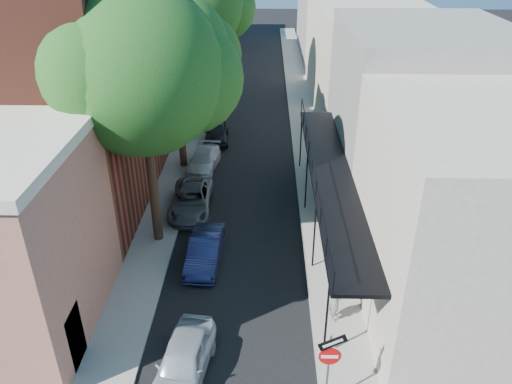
# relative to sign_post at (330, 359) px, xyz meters

# --- Properties ---
(road_surface) EXTENTS (6.00, 64.00, 0.01)m
(road_surface) POSITION_rel_sign_post_xyz_m (-3.16, 29.03, -2.03)
(road_surface) COLOR black
(road_surface) RESTS_ON ground
(sidewalk_left) EXTENTS (2.00, 64.00, 0.12)m
(sidewalk_left) POSITION_rel_sign_post_xyz_m (-7.16, 29.03, -1.98)
(sidewalk_left) COLOR gray
(sidewalk_left) RESTS_ON ground
(sidewalk_right) EXTENTS (2.00, 64.00, 0.12)m
(sidewalk_right) POSITION_rel_sign_post_xyz_m (0.84, 29.03, -1.98)
(sidewalk_right) COLOR gray
(sidewalk_right) RESTS_ON ground
(buildings_left) EXTENTS (10.10, 59.10, 12.00)m
(buildings_left) POSITION_rel_sign_post_xyz_m (-12.46, 27.79, 2.90)
(buildings_left) COLOR tan
(buildings_left) RESTS_ON ground
(buildings_right) EXTENTS (9.80, 55.00, 10.00)m
(buildings_right) POSITION_rel_sign_post_xyz_m (5.83, 28.51, 2.39)
(buildings_right) COLOR beige
(buildings_right) RESTS_ON ground
(sign_post) EXTENTS (0.89, 0.17, 2.99)m
(sign_post) POSITION_rel_sign_post_xyz_m (0.00, 0.00, 0.00)
(sign_post) COLOR #595B60
(sign_post) RESTS_ON ground
(oak_near) EXTENTS (7.48, 6.80, 11.42)m
(oak_near) POSITION_rel_sign_post_xyz_m (-6.53, 9.29, 5.84)
(oak_near) COLOR #351F15
(oak_near) RESTS_ON ground
(oak_mid) EXTENTS (6.60, 6.00, 10.20)m
(oak_mid) POSITION_rel_sign_post_xyz_m (-6.58, 17.26, 5.02)
(oak_mid) COLOR #351F15
(oak_mid) RESTS_ON ground
(oak_far) EXTENTS (7.70, 7.00, 11.90)m
(oak_far) POSITION_rel_sign_post_xyz_m (-6.51, 26.30, 6.22)
(oak_far) COLOR #351F15
(oak_far) RESTS_ON ground
(parked_car_a) EXTENTS (2.06, 4.07, 1.33)m
(parked_car_a) POSITION_rel_sign_post_xyz_m (-4.56, 1.06, -1.37)
(parked_car_a) COLOR #AAB3BD
(parked_car_a) RESTS_ON ground
(parked_car_b) EXTENTS (1.48, 3.85, 1.25)m
(parked_car_b) POSITION_rel_sign_post_xyz_m (-4.56, 7.34, -1.41)
(parked_car_b) COLOR #151B44
(parked_car_b) RESTS_ON ground
(parked_car_c) EXTENTS (2.16, 4.52, 1.24)m
(parked_car_c) POSITION_rel_sign_post_xyz_m (-5.76, 11.77, -1.41)
(parked_car_c) COLOR #55595D
(parked_car_c) RESTS_ON ground
(parked_car_d) EXTENTS (2.04, 4.08, 1.14)m
(parked_car_d) POSITION_rel_sign_post_xyz_m (-5.69, 16.76, -1.47)
(parked_car_d) COLOR silver
(parked_car_d) RESTS_ON ground
(parked_car_e) EXTENTS (1.78, 3.92, 1.31)m
(parked_car_e) POSITION_rel_sign_post_xyz_m (-5.29, 21.13, -1.38)
(parked_car_e) COLOR black
(parked_car_e) RESTS_ON ground
(pedestrian) EXTENTS (0.50, 0.68, 1.72)m
(pedestrian) POSITION_rel_sign_post_xyz_m (0.70, 3.76, -1.05)
(pedestrian) COLOR slate
(pedestrian) RESTS_ON sidewalk_right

